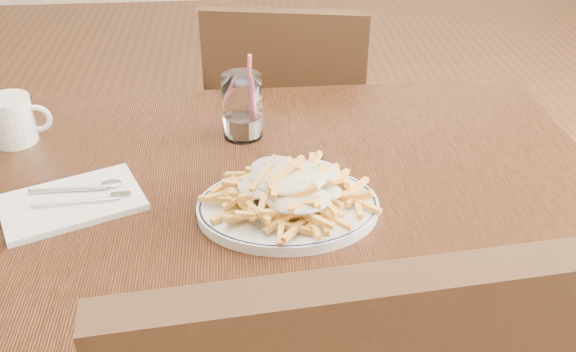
{
  "coord_description": "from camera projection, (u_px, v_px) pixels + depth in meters",
  "views": [
    {
      "loc": [
        -0.04,
        -0.92,
        1.36
      ],
      "look_at": [
        0.03,
        -0.08,
        0.82
      ],
      "focal_mm": 40.0,
      "sensor_mm": 36.0,
      "label": 1
    }
  ],
  "objects": [
    {
      "name": "chair_far",
      "position": [
        288.0,
        133.0,
        1.79
      ],
      "size": [
        0.47,
        0.47,
        0.87
      ],
      "color": "black",
      "rests_on": "ground"
    },
    {
      "name": "coffee_mug",
      "position": [
        13.0,
        120.0,
        1.21
      ],
      "size": [
        0.12,
        0.08,
        0.09
      ],
      "color": "white",
      "rests_on": "table"
    },
    {
      "name": "fries_plate",
      "position": [
        288.0,
        207.0,
        1.03
      ],
      "size": [
        0.3,
        0.26,
        0.02
      ],
      "color": "white",
      "rests_on": "table"
    },
    {
      "name": "water_glass",
      "position": [
        243.0,
        110.0,
        1.22
      ],
      "size": [
        0.08,
        0.08,
        0.17
      ],
      "color": "white",
      "rests_on": "table"
    },
    {
      "name": "loaded_fries",
      "position": [
        288.0,
        183.0,
        1.0
      ],
      "size": [
        0.27,
        0.23,
        0.07
      ],
      "color": "#F1B549",
      "rests_on": "fries_plate"
    },
    {
      "name": "cutlery",
      "position": [
        71.0,
        196.0,
        1.05
      ],
      "size": [
        0.18,
        0.07,
        0.01
      ],
      "color": "silver",
      "rests_on": "napkin"
    },
    {
      "name": "napkin",
      "position": [
        72.0,
        202.0,
        1.05
      ],
      "size": [
        0.26,
        0.22,
        0.01
      ],
      "primitive_type": "cube",
      "rotation": [
        0.0,
        0.0,
        0.4
      ],
      "color": "white",
      "rests_on": "table"
    },
    {
      "name": "table",
      "position": [
        267.0,
        223.0,
        1.14
      ],
      "size": [
        1.2,
        0.8,
        0.75
      ],
      "color": "black",
      "rests_on": "ground"
    }
  ]
}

